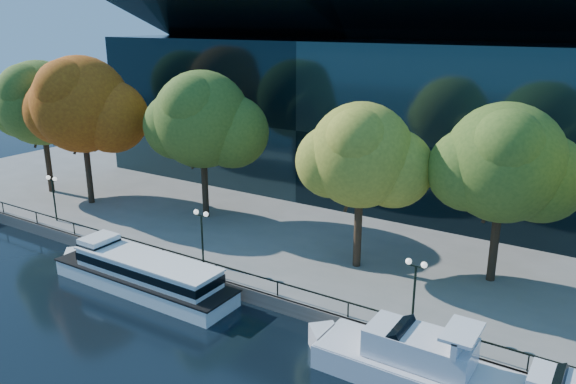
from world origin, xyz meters
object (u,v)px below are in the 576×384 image
Objects in this scene: lamp_0 at (53,188)px; cruiser_near at (419,365)px; tour_boat at (139,271)px; lamp_2 at (415,277)px; tree_4 at (506,166)px; tree_0 at (41,105)px; tree_2 at (203,122)px; tree_3 at (362,158)px; lamp_1 at (202,225)px; tree_1 at (82,107)px.

cruiser_near is at bearing -6.43° from lamp_0.
tour_boat is 3.91× the size of lamp_2.
tour_boat is 1.31× the size of tree_4.
tree_0 is 1.02× the size of tree_2.
lamp_2 reaches higher than tour_boat.
tree_3 is 2.91× the size of lamp_1.
tour_boat is 25.33m from tree_4.
tour_boat is 3.91× the size of lamp_1.
tree_2 is at bearing 160.39° from lamp_2.
tree_0 reaches higher than lamp_0.
tree_2 is at bearing 107.92° from tour_boat.
tree_1 is 3.44× the size of lamp_1.
lamp_0 reaches higher than tour_boat.
lamp_2 is at bearing -7.35° from tree_0.
cruiser_near is at bearing -12.41° from lamp_1.
tree_1 is (-35.76, 8.84, 9.05)m from cruiser_near.
tree_1 is at bearing -2.15° from tree_0.
lamp_1 is (16.76, 0.00, 0.00)m from lamp_0.
lamp_1 is (24.63, -5.21, -5.87)m from tree_0.
tree_2 is at bearing 128.67° from lamp_1.
tree_2 is (-23.88, 11.73, 8.37)m from cruiser_near.
tree_0 is 25.85m from lamp_1.
tree_4 is at bearing 72.87° from lamp_2.
lamp_2 reaches higher than cruiser_near.
tree_4 is at bearing 13.35° from lamp_0.
tree_4 is 2.98× the size of lamp_1.
cruiser_near is (20.10, -0.04, -0.09)m from tour_boat.
lamp_0 is 32.52m from lamp_2.
cruiser_near is 1.12× the size of tree_3.
cruiser_near is 1.09× the size of tree_4.
tree_0 is 34.30m from tree_3.
tree_1 is 27.85m from tree_3.
tree_4 is 10.06m from lamp_2.
lamp_1 is 15.76m from lamp_2.
tree_3 is (12.16, 9.39, 7.68)m from tour_boat.
cruiser_near is at bearing -12.14° from tree_0.
tree_0 is 3.27× the size of lamp_0.
tree_0 is 41.14m from lamp_2.
tree_2 is (-3.78, 11.69, 8.27)m from tour_boat.
cruiser_near is 27.88m from tree_2.
tree_4 is 2.98× the size of lamp_0.
tree_2 is 3.20× the size of lamp_0.
tree_2 is 24.62m from tree_4.
tree_0 reaches higher than lamp_2.
lamp_1 is at bearing -11.94° from tree_0.
tree_0 is (-22.12, 9.05, 8.58)m from tour_boat.
lamp_2 is (6.10, -5.55, -4.98)m from tree_3.
tree_4 reaches higher than lamp_2.
lamp_2 is (-1.83, 3.87, 2.80)m from cruiser_near.
tree_1 reaches higher than tree_0.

